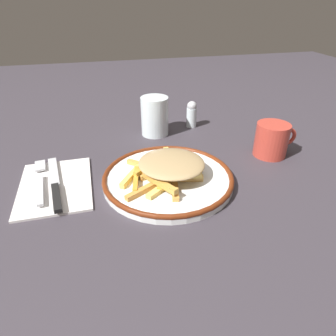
{
  "coord_description": "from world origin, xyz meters",
  "views": [
    {
      "loc": [
        -0.12,
        -0.51,
        0.35
      ],
      "look_at": [
        0.0,
        0.0,
        0.04
      ],
      "focal_mm": 32.14,
      "sensor_mm": 36.0,
      "label": 1
    }
  ],
  "objects_px": {
    "plate": "(168,178)",
    "fork": "(40,180)",
    "napkin": "(55,185)",
    "salt_shaker": "(192,114)",
    "coffee_mug": "(272,140)",
    "fries_heap": "(168,166)",
    "knife": "(55,186)",
    "water_glass": "(155,116)"
  },
  "relations": [
    {
      "from": "fork",
      "to": "water_glass",
      "type": "distance_m",
      "value": 0.35
    },
    {
      "from": "water_glass",
      "to": "knife",
      "type": "bearing_deg",
      "value": -137.41
    },
    {
      "from": "plate",
      "to": "napkin",
      "type": "distance_m",
      "value": 0.23
    },
    {
      "from": "napkin",
      "to": "salt_shaker",
      "type": "distance_m",
      "value": 0.44
    },
    {
      "from": "plate",
      "to": "water_glass",
      "type": "height_order",
      "value": "water_glass"
    },
    {
      "from": "plate",
      "to": "napkin",
      "type": "height_order",
      "value": "plate"
    },
    {
      "from": "fries_heap",
      "to": "salt_shaker",
      "type": "height_order",
      "value": "salt_shaker"
    },
    {
      "from": "fries_heap",
      "to": "salt_shaker",
      "type": "bearing_deg",
      "value": 63.27
    },
    {
      "from": "fries_heap",
      "to": "napkin",
      "type": "bearing_deg",
      "value": 170.68
    },
    {
      "from": "knife",
      "to": "water_glass",
      "type": "relative_size",
      "value": 2.02
    },
    {
      "from": "knife",
      "to": "coffee_mug",
      "type": "height_order",
      "value": "coffee_mug"
    },
    {
      "from": "napkin",
      "to": "coffee_mug",
      "type": "bearing_deg",
      "value": 2.53
    },
    {
      "from": "fries_heap",
      "to": "water_glass",
      "type": "bearing_deg",
      "value": 84.5
    },
    {
      "from": "fries_heap",
      "to": "water_glass",
      "type": "distance_m",
      "value": 0.25
    },
    {
      "from": "napkin",
      "to": "salt_shaker",
      "type": "xyz_separation_m",
      "value": [
        0.37,
        0.24,
        0.03
      ]
    },
    {
      "from": "coffee_mug",
      "to": "fries_heap",
      "type": "bearing_deg",
      "value": -167.63
    },
    {
      "from": "fork",
      "to": "coffee_mug",
      "type": "bearing_deg",
      "value": 1.07
    },
    {
      "from": "fries_heap",
      "to": "fork",
      "type": "height_order",
      "value": "fries_heap"
    },
    {
      "from": "plate",
      "to": "salt_shaker",
      "type": "relative_size",
      "value": 3.55
    },
    {
      "from": "fork",
      "to": "water_glass",
      "type": "height_order",
      "value": "water_glass"
    },
    {
      "from": "salt_shaker",
      "to": "napkin",
      "type": "bearing_deg",
      "value": -147.08
    },
    {
      "from": "plate",
      "to": "salt_shaker",
      "type": "xyz_separation_m",
      "value": [
        0.14,
        0.28,
        0.03
      ]
    },
    {
      "from": "fork",
      "to": "salt_shaker",
      "type": "relative_size",
      "value": 2.32
    },
    {
      "from": "plate",
      "to": "water_glass",
      "type": "bearing_deg",
      "value": 84.59
    },
    {
      "from": "fries_heap",
      "to": "water_glass",
      "type": "relative_size",
      "value": 1.95
    },
    {
      "from": "napkin",
      "to": "water_glass",
      "type": "relative_size",
      "value": 1.93
    },
    {
      "from": "water_glass",
      "to": "coffee_mug",
      "type": "distance_m",
      "value": 0.31
    },
    {
      "from": "plate",
      "to": "fries_heap",
      "type": "height_order",
      "value": "fries_heap"
    },
    {
      "from": "napkin",
      "to": "coffee_mug",
      "type": "xyz_separation_m",
      "value": [
        0.5,
        0.02,
        0.04
      ]
    },
    {
      "from": "napkin",
      "to": "knife",
      "type": "bearing_deg",
      "value": -82.33
    },
    {
      "from": "fork",
      "to": "plate",
      "type": "bearing_deg",
      "value": -11.41
    },
    {
      "from": "coffee_mug",
      "to": "salt_shaker",
      "type": "relative_size",
      "value": 1.36
    },
    {
      "from": "plate",
      "to": "coffee_mug",
      "type": "relative_size",
      "value": 2.6
    },
    {
      "from": "plate",
      "to": "knife",
      "type": "bearing_deg",
      "value": 174.67
    },
    {
      "from": "napkin",
      "to": "fries_heap",
      "type": "bearing_deg",
      "value": -9.32
    },
    {
      "from": "plate",
      "to": "fries_heap",
      "type": "relative_size",
      "value": 1.33
    },
    {
      "from": "plate",
      "to": "knife",
      "type": "relative_size",
      "value": 1.29
    },
    {
      "from": "fries_heap",
      "to": "fork",
      "type": "relative_size",
      "value": 1.15
    },
    {
      "from": "plate",
      "to": "fries_heap",
      "type": "bearing_deg",
      "value": 93.9
    },
    {
      "from": "napkin",
      "to": "fork",
      "type": "relative_size",
      "value": 1.14
    },
    {
      "from": "fork",
      "to": "coffee_mug",
      "type": "xyz_separation_m",
      "value": [
        0.53,
        0.01,
        0.03
      ]
    },
    {
      "from": "plate",
      "to": "fork",
      "type": "xyz_separation_m",
      "value": [
        -0.26,
        0.05,
        0.0
      ]
    }
  ]
}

